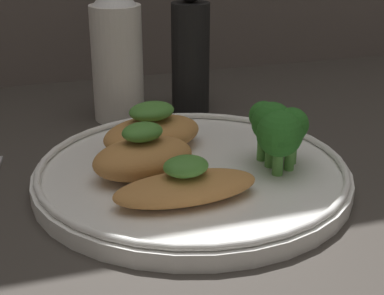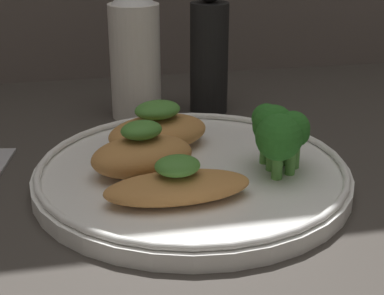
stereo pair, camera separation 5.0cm
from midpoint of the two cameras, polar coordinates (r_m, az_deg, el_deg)
The scene contains 8 objects.
ground_plane at distance 51.35cm, azimuth 2.78°, elevation -4.08°, with size 180.00×180.00×1.00cm, color #3D3833.
plate at distance 50.70cm, azimuth 2.81°, elevation -2.57°, with size 27.20×27.20×2.00cm.
grilled_meat_front at distance 44.71cm, azimuth 1.79°, elevation -3.74°, with size 11.52×4.85×3.65cm.
grilled_meat_middle at distance 48.76cm, azimuth -1.92°, elevation -0.81°, with size 9.76×7.51×4.65cm.
grilled_meat_back at distance 54.39cm, azimuth -0.71°, elevation 1.66°, with size 11.02×8.90×4.47cm.
broccoli_bunch at distance 49.66cm, azimuth 11.41°, elevation 1.47°, with size 5.29×6.38×5.80cm.
sauce_bottle at distance 65.60cm, azimuth -3.38°, elevation 9.17°, with size 5.59×5.59×15.45cm.
pepper_grinder at distance 67.37cm, azimuth 3.82°, elevation 9.12°, with size 4.34×4.34×15.36cm.
Camera 2 is at (-9.20, -45.09, 22.42)cm, focal length 55.00 mm.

